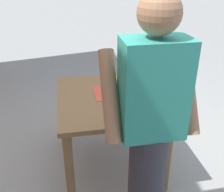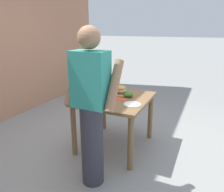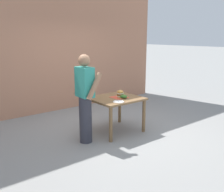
{
  "view_description": "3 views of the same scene",
  "coord_description": "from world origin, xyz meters",
  "px_view_note": "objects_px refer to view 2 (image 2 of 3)",
  "views": [
    {
      "loc": [
        0.36,
        2.04,
        1.78
      ],
      "look_at": [
        0.0,
        0.1,
        0.79
      ],
      "focal_mm": 42.0,
      "sensor_mm": 36.0,
      "label": 1
    },
    {
      "loc": [
        -1.15,
        2.63,
        1.67
      ],
      "look_at": [
        0.0,
        0.1,
        0.79
      ],
      "focal_mm": 35.0,
      "sensor_mm": 36.0,
      "label": 2
    },
    {
      "loc": [
        -4.15,
        3.39,
        2.03
      ],
      "look_at": [
        0.0,
        0.1,
        0.79
      ],
      "focal_mm": 42.0,
      "sensor_mm": 36.0,
      "label": 3
    }
  ],
  "objects_px": {
    "patio_table": "(115,106)",
    "pickle_spear": "(124,96)",
    "side_salad": "(127,94)",
    "sandwich": "(121,91)",
    "diner_across_table": "(91,108)",
    "side_plate_with_forks": "(132,104)"
  },
  "relations": [
    {
      "from": "patio_table",
      "to": "pickle_spear",
      "type": "distance_m",
      "value": 0.19
    },
    {
      "from": "pickle_spear",
      "to": "diner_across_table",
      "type": "xyz_separation_m",
      "value": [
        0.02,
        0.88,
        0.13
      ]
    },
    {
      "from": "sandwich",
      "to": "diner_across_table",
      "type": "distance_m",
      "value": 0.9
    },
    {
      "from": "patio_table",
      "to": "side_salad",
      "type": "height_order",
      "value": "side_salad"
    },
    {
      "from": "pickle_spear",
      "to": "diner_across_table",
      "type": "distance_m",
      "value": 0.89
    },
    {
      "from": "patio_table",
      "to": "side_plate_with_forks",
      "type": "distance_m",
      "value": 0.39
    },
    {
      "from": "pickle_spear",
      "to": "side_salad",
      "type": "relative_size",
      "value": 0.53
    },
    {
      "from": "pickle_spear",
      "to": "sandwich",
      "type": "bearing_deg",
      "value": -13.33
    },
    {
      "from": "sandwich",
      "to": "diner_across_table",
      "type": "xyz_separation_m",
      "value": [
        -0.04,
        0.9,
        0.06
      ]
    },
    {
      "from": "side_plate_with_forks",
      "to": "diner_across_table",
      "type": "xyz_separation_m",
      "value": [
        0.22,
        0.63,
        0.14
      ]
    },
    {
      "from": "side_salad",
      "to": "patio_table",
      "type": "bearing_deg",
      "value": 34.58
    },
    {
      "from": "sandwich",
      "to": "side_plate_with_forks",
      "type": "distance_m",
      "value": 0.39
    },
    {
      "from": "side_salad",
      "to": "sandwich",
      "type": "bearing_deg",
      "value": 9.81
    },
    {
      "from": "patio_table",
      "to": "diner_across_table",
      "type": "relative_size",
      "value": 0.6
    },
    {
      "from": "patio_table",
      "to": "sandwich",
      "type": "distance_m",
      "value": 0.22
    },
    {
      "from": "sandwich",
      "to": "pickle_spear",
      "type": "xyz_separation_m",
      "value": [
        -0.06,
        0.01,
        -0.06
      ]
    },
    {
      "from": "pickle_spear",
      "to": "side_plate_with_forks",
      "type": "relative_size",
      "value": 0.44
    },
    {
      "from": "sandwich",
      "to": "diner_across_table",
      "type": "bearing_deg",
      "value": 92.84
    },
    {
      "from": "side_salad",
      "to": "diner_across_table",
      "type": "bearing_deg",
      "value": 87.41
    },
    {
      "from": "pickle_spear",
      "to": "side_salad",
      "type": "xyz_separation_m",
      "value": [
        -0.03,
        -0.03,
        0.02
      ]
    },
    {
      "from": "pickle_spear",
      "to": "side_salad",
      "type": "distance_m",
      "value": 0.04
    },
    {
      "from": "diner_across_table",
      "to": "sandwich",
      "type": "bearing_deg",
      "value": -87.16
    }
  ]
}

